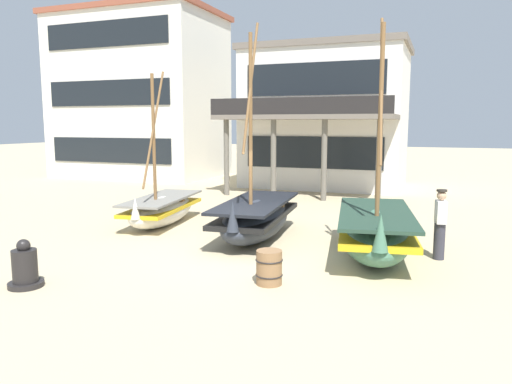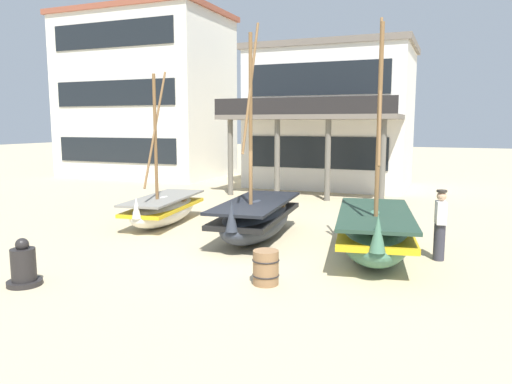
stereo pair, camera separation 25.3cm
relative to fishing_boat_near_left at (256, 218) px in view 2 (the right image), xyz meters
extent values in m
plane|color=tan|center=(0.18, -1.47, -0.60)|extent=(120.00, 120.00, 0.00)
ellipsoid|color=#2D333D|center=(0.00, 0.02, -0.07)|extent=(1.94, 4.46, 1.07)
cube|color=black|center=(0.00, 0.02, 0.07)|extent=(1.94, 4.29, 0.13)
cube|color=black|center=(0.00, 0.02, 0.42)|extent=(1.98, 4.37, 0.08)
cone|color=#2D333D|center=(0.19, -2.05, 0.41)|extent=(0.34, 0.34, 0.75)
cylinder|color=brown|center=(0.05, -0.52, 2.54)|extent=(0.10, 0.10, 4.79)
cylinder|color=brown|center=(0.05, -0.52, 3.57)|extent=(0.20, 1.42, 3.46)
cube|color=brown|center=(-0.03, 0.34, 0.31)|extent=(1.47, 0.30, 0.06)
ellipsoid|color=#427056|center=(3.37, -0.65, -0.05)|extent=(2.39, 4.64, 1.11)
cube|color=gold|center=(3.37, -0.65, 0.09)|extent=(2.37, 4.47, 0.13)
cube|color=#243D2F|center=(3.37, -0.65, 0.46)|extent=(2.42, 4.56, 0.08)
cone|color=#427056|center=(3.73, -2.74, 0.45)|extent=(0.38, 0.38, 0.78)
cylinder|color=brown|center=(3.46, -1.20, 2.49)|extent=(0.10, 0.10, 4.64)
cylinder|color=brown|center=(3.46, -1.20, 3.38)|extent=(0.33, 1.52, 3.35)
cube|color=brown|center=(3.31, -0.33, 0.34)|extent=(1.58, 0.43, 0.06)
ellipsoid|color=silver|center=(-3.51, 0.73, -0.16)|extent=(1.88, 3.98, 0.89)
cube|color=gold|center=(-3.51, 0.73, -0.05)|extent=(1.87, 3.83, 0.11)
cube|color=gray|center=(-3.51, 0.73, 0.25)|extent=(1.91, 3.91, 0.06)
cone|color=silver|center=(-3.25, -1.08, 0.24)|extent=(0.30, 0.30, 0.62)
cylinder|color=brown|center=(-3.44, 0.26, 2.06)|extent=(0.10, 0.10, 4.08)
cylinder|color=brown|center=(-3.44, 0.26, 2.47)|extent=(0.31, 1.71, 3.54)
cube|color=brown|center=(-3.55, 1.02, 0.15)|extent=(1.29, 0.34, 0.06)
cylinder|color=#33333D|center=(4.84, -0.40, -0.16)|extent=(0.26, 0.26, 0.88)
cube|color=silver|center=(4.84, -0.40, 0.55)|extent=(0.29, 0.40, 0.54)
sphere|color=tan|center=(4.84, -0.40, 0.94)|extent=(0.22, 0.22, 0.22)
cylinder|color=#2D2823|center=(4.84, -0.40, 1.06)|extent=(0.24, 0.24, 0.05)
cylinder|color=black|center=(-2.80, -5.46, -0.55)|extent=(0.68, 0.68, 0.10)
cylinder|color=black|center=(-2.80, -5.46, -0.18)|extent=(0.48, 0.48, 0.65)
sphere|color=black|center=(-2.80, -5.46, 0.23)|extent=(0.26, 0.26, 0.26)
cylinder|color=olive|center=(1.66, -3.58, -0.25)|extent=(0.52, 0.52, 0.70)
torus|color=black|center=(1.66, -3.58, -0.10)|extent=(0.56, 0.56, 0.03)
torus|color=black|center=(1.66, -3.58, -0.41)|extent=(0.56, 0.56, 0.03)
cube|color=white|center=(-0.93, 12.55, 2.80)|extent=(7.83, 5.31, 6.80)
cube|color=#70665B|center=(-0.93, 12.55, 6.35)|extent=(8.15, 5.53, 0.30)
cube|color=black|center=(-0.93, 9.86, 1.27)|extent=(6.58, 0.06, 1.50)
cube|color=black|center=(-0.93, 9.86, 4.67)|extent=(6.58, 0.06, 1.50)
cube|color=#70665B|center=(-0.93, 8.45, 2.90)|extent=(7.83, 2.88, 0.20)
cylinder|color=#666056|center=(-4.28, 7.44, 1.10)|extent=(0.24, 0.24, 3.40)
cylinder|color=#666056|center=(-2.04, 7.44, 1.10)|extent=(0.24, 0.24, 3.40)
cylinder|color=#666056|center=(0.19, 7.44, 1.10)|extent=(0.24, 0.24, 3.40)
cylinder|color=#666056|center=(2.43, 7.44, 1.10)|extent=(0.24, 0.24, 3.40)
cube|color=black|center=(-0.93, 7.06, 3.35)|extent=(7.83, 0.08, 0.70)
cube|color=silver|center=(-12.66, 13.21, 4.14)|extent=(9.40, 6.23, 9.49)
cube|color=brown|center=(-12.66, 13.21, 9.03)|extent=(9.77, 6.48, 0.30)
cube|color=black|center=(-12.66, 10.06, 1.13)|extent=(7.89, 0.06, 1.39)
cube|color=black|center=(-12.66, 10.06, 4.30)|extent=(7.89, 0.06, 1.39)
cube|color=black|center=(-12.66, 10.06, 7.46)|extent=(7.89, 0.06, 1.39)
camera|label=1|loc=(4.81, -12.51, 2.61)|focal=34.11mm
camera|label=2|loc=(5.05, -12.42, 2.61)|focal=34.11mm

